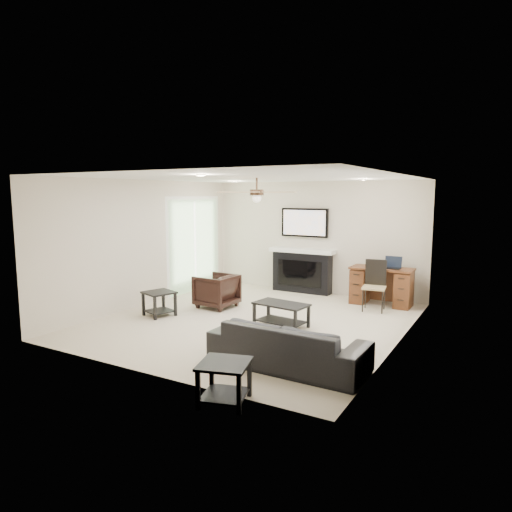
% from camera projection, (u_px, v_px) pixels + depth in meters
% --- Properties ---
extents(room_shell, '(5.50, 5.54, 2.52)m').
position_uv_depth(room_shell, '(266.00, 226.00, 7.83)').
color(room_shell, '#BFB79A').
rests_on(room_shell, ground).
extents(sofa, '(2.05, 0.83, 0.59)m').
position_uv_depth(sofa, '(288.00, 345.00, 5.86)').
color(sofa, black).
rests_on(sofa, ground).
extents(armchair, '(0.76, 0.74, 0.66)m').
position_uv_depth(armchair, '(217.00, 291.00, 8.99)').
color(armchair, black).
rests_on(armchair, ground).
extents(coffee_table, '(0.95, 0.61, 0.40)m').
position_uv_depth(coffee_table, '(281.00, 315.00, 7.69)').
color(coffee_table, black).
rests_on(coffee_table, ground).
extents(end_table_near, '(0.65, 0.65, 0.45)m').
position_uv_depth(end_table_near, '(225.00, 383.00, 4.87)').
color(end_table_near, black).
rests_on(end_table_near, ground).
extents(end_table_left, '(0.63, 0.63, 0.45)m').
position_uv_depth(end_table_left, '(159.00, 304.00, 8.37)').
color(end_table_left, black).
rests_on(end_table_left, ground).
extents(fireplace_unit, '(1.52, 0.34, 1.91)m').
position_uv_depth(fireplace_unit, '(302.00, 251.00, 10.28)').
color(fireplace_unit, black).
rests_on(fireplace_unit, ground).
extents(desk, '(1.22, 0.56, 0.76)m').
position_uv_depth(desk, '(381.00, 286.00, 9.17)').
color(desk, '#422010').
rests_on(desk, ground).
extents(desk_chair, '(0.48, 0.49, 0.97)m').
position_uv_depth(desk_chair, '(374.00, 286.00, 8.69)').
color(desk_chair, black).
rests_on(desk_chair, ground).
extents(laptop, '(0.33, 0.24, 0.23)m').
position_uv_depth(laptop, '(392.00, 263.00, 8.99)').
color(laptop, black).
rests_on(laptop, desk).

